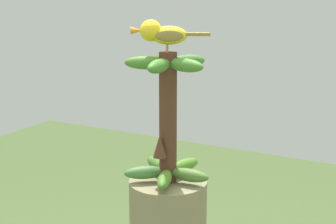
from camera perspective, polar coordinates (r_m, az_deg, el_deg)
banana_bunch at (r=1.34m, az=-0.03°, el=-0.82°), size 0.23×0.23×0.34m
perched_bird at (r=1.31m, az=-0.79°, el=8.66°), size 0.12×0.18×0.08m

